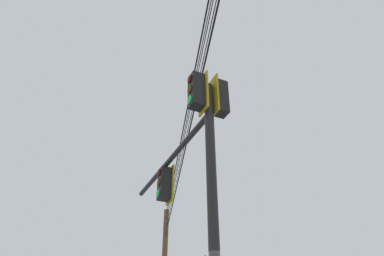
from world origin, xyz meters
The scene contains 1 object.
signal_mast_assembly centered at (-0.43, 0.53, 4.58)m, with size 1.92×5.02×6.42m.
Camera 1 is at (-1.43, -5.68, 1.25)m, focal length 29.91 mm.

